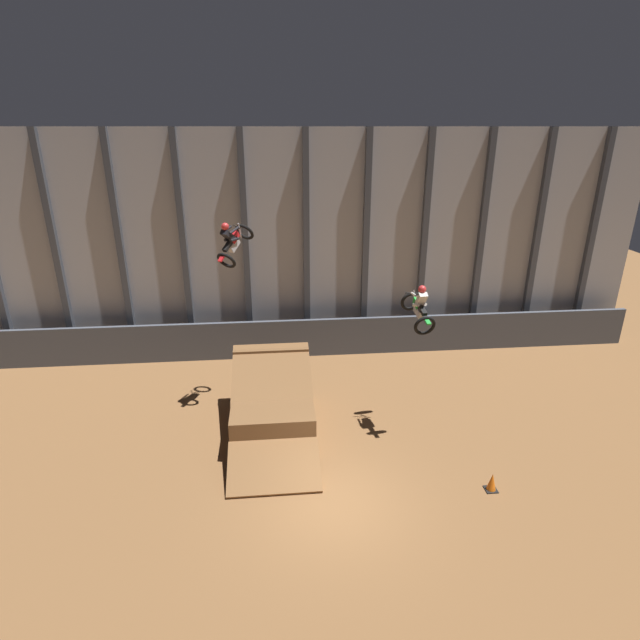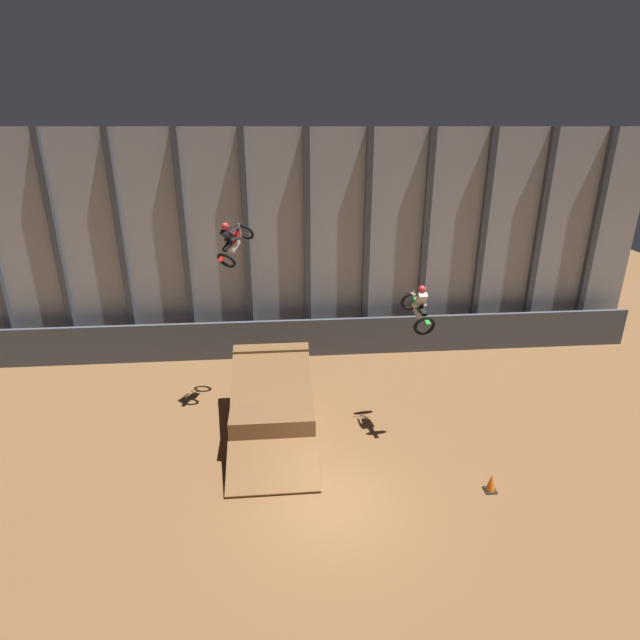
{
  "view_description": "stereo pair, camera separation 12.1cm",
  "coord_description": "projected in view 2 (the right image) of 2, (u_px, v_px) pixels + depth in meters",
  "views": [
    {
      "loc": [
        -1.55,
        -11.41,
        10.22
      ],
      "look_at": [
        0.1,
        5.71,
        3.52
      ],
      "focal_mm": 28.0,
      "sensor_mm": 36.0,
      "label": 1
    },
    {
      "loc": [
        -1.43,
        -11.43,
        10.22
      ],
      "look_at": [
        0.1,
        5.71,
        3.52
      ],
      "focal_mm": 28.0,
      "sensor_mm": 36.0,
      "label": 2
    }
  ],
  "objects": [
    {
      "name": "ground_plane",
      "position": [
        334.0,
        504.0,
        14.43
      ],
      "size": [
        60.0,
        60.0,
        0.0
      ],
      "primitive_type": "plane",
      "color": "brown"
    },
    {
      "name": "arena_back_wall",
      "position": [
        307.0,
        245.0,
        23.05
      ],
      "size": [
        32.0,
        0.4,
        10.22
      ],
      "color": "#A3A8B2",
      "rests_on": "ground_plane"
    },
    {
      "name": "lower_barrier",
      "position": [
        309.0,
        338.0,
        23.52
      ],
      "size": [
        31.36,
        0.2,
        1.82
      ],
      "color": "#474C56",
      "rests_on": "ground_plane"
    },
    {
      "name": "dirt_ramp",
      "position": [
        272.0,
        404.0,
        18.02
      ],
      "size": [
        2.86,
        5.77,
        2.53
      ],
      "color": "brown",
      "rests_on": "ground_plane"
    },
    {
      "name": "rider_bike_left_air",
      "position": [
        233.0,
        242.0,
        17.59
      ],
      "size": [
        1.52,
        1.79,
        1.69
      ],
      "rotation": [
        0.61,
        0.0,
        -0.58
      ],
      "color": "black"
    },
    {
      "name": "rider_bike_right_air",
      "position": [
        419.0,
        308.0,
        16.51
      ],
      "size": [
        0.87,
        1.88,
        1.62
      ],
      "rotation": [
        0.27,
        0.0,
        0.09
      ],
      "color": "black"
    },
    {
      "name": "traffic_cone_near_ramp",
      "position": [
        491.0,
        483.0,
        14.88
      ],
      "size": [
        0.36,
        0.36,
        0.58
      ],
      "color": "black",
      "rests_on": "ground_plane"
    }
  ]
}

